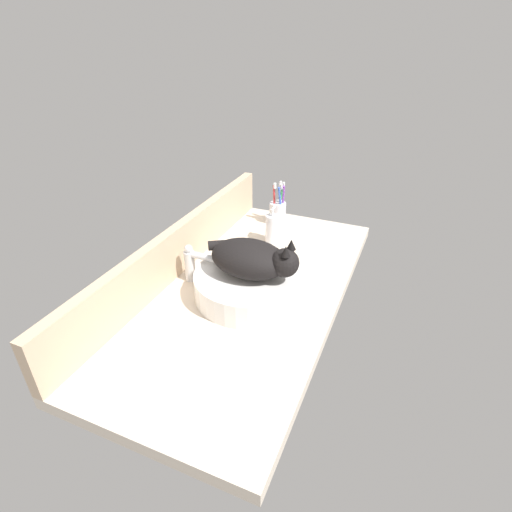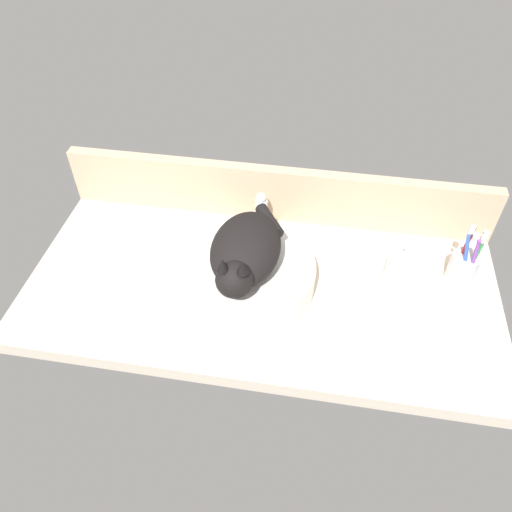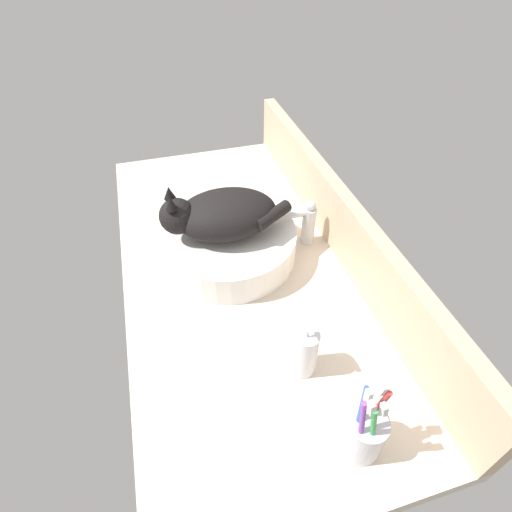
% 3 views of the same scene
% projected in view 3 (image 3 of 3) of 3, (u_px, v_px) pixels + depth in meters
% --- Properties ---
extents(ground_plane, '(1.24, 0.59, 0.04)m').
position_uv_depth(ground_plane, '(238.00, 269.00, 1.07)').
color(ground_plane, beige).
extents(backsplash_panel, '(1.24, 0.04, 0.17)m').
position_uv_depth(backsplash_panel, '(339.00, 220.00, 1.05)').
color(backsplash_panel, '#CCAD8C').
rests_on(backsplash_panel, ground_plane).
extents(sink_basin, '(0.35, 0.35, 0.08)m').
position_uv_depth(sink_basin, '(229.00, 244.00, 1.05)').
color(sink_basin, white).
rests_on(sink_basin, ground_plane).
extents(cat, '(0.18, 0.32, 0.14)m').
position_uv_depth(cat, '(221.00, 214.00, 0.98)').
color(cat, black).
rests_on(cat, sink_basin).
extents(faucet, '(0.04, 0.12, 0.14)m').
position_uv_depth(faucet, '(305.00, 221.00, 1.07)').
color(faucet, silver).
rests_on(faucet, ground_plane).
extents(soap_dispenser, '(0.05, 0.05, 0.15)m').
position_uv_depth(soap_dispenser, '(304.00, 352.00, 0.78)').
color(soap_dispenser, silver).
rests_on(soap_dispenser, ground_plane).
extents(toothbrush_cup, '(0.07, 0.07, 0.19)m').
position_uv_depth(toothbrush_cup, '(364.00, 433.00, 0.67)').
color(toothbrush_cup, silver).
rests_on(toothbrush_cup, ground_plane).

